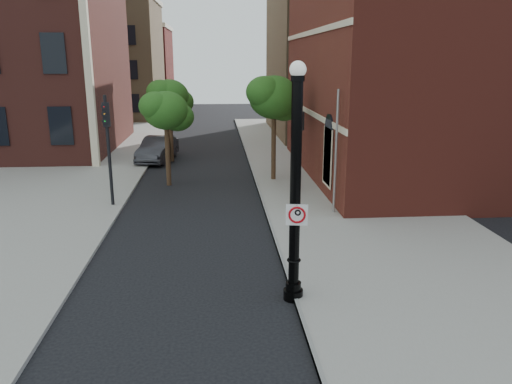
{
  "coord_description": "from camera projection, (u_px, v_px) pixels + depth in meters",
  "views": [
    {
      "loc": [
        0.06,
        -12.35,
        6.19
      ],
      "look_at": [
        1.21,
        2.0,
        2.35
      ],
      "focal_mm": 35.0,
      "sensor_mm": 36.0,
      "label": 1
    }
  ],
  "objects": [
    {
      "name": "street_tree_b",
      "position": [
        170.0,
        97.0,
        30.25
      ],
      "size": [
        2.79,
        2.52,
        5.03
      ],
      "color": "#352215",
      "rests_on": "ground"
    },
    {
      "name": "ground",
      "position": [
        217.0,
        296.0,
        13.49
      ],
      "size": [
        120.0,
        120.0,
        0.0
      ],
      "primitive_type": "plane",
      "color": "black",
      "rests_on": "ground"
    },
    {
      "name": "no_parking_sign",
      "position": [
        297.0,
        215.0,
        12.52
      ],
      "size": [
        0.55,
        0.13,
        0.55
      ],
      "rotation": [
        0.0,
        0.0,
        -0.16
      ],
      "color": "white",
      "rests_on": "ground"
    },
    {
      "name": "curb_edge",
      "position": [
        260.0,
        195.0,
        23.26
      ],
      "size": [
        0.1,
        60.0,
        0.14
      ],
      "primitive_type": "cube",
      "color": "gray",
      "rests_on": "ground"
    },
    {
      "name": "traffic_signal_left",
      "position": [
        107.0,
        133.0,
        20.72
      ],
      "size": [
        0.35,
        0.41,
        4.78
      ],
      "rotation": [
        0.0,
        0.0,
        0.22
      ],
      "color": "black",
      "rests_on": "ground"
    },
    {
      "name": "bg_building_red",
      "position": [
        125.0,
        68.0,
        67.13
      ],
      "size": [
        12.0,
        12.0,
        10.0
      ],
      "primitive_type": "cube",
      "color": "maroon",
      "rests_on": "ground"
    },
    {
      "name": "sidewalk_right",
      "position": [
        343.0,
        193.0,
        23.57
      ],
      "size": [
        8.0,
        60.0,
        0.12
      ],
      "primitive_type": "cube",
      "color": "gray",
      "rests_on": "ground"
    },
    {
      "name": "utility_pole",
      "position": [
        336.0,
        154.0,
        19.86
      ],
      "size": [
        0.1,
        0.1,
        5.08
      ],
      "primitive_type": "cylinder",
      "color": "#999999",
      "rests_on": "ground"
    },
    {
      "name": "sidewalk_left",
      "position": [
        67.0,
        164.0,
        30.11
      ],
      "size": [
        10.0,
        50.0,
        0.12
      ],
      "primitive_type": "cube",
      "color": "gray",
      "rests_on": "ground"
    },
    {
      "name": "bg_building_tan_a",
      "position": [
        102.0,
        61.0,
        53.39
      ],
      "size": [
        12.0,
        12.0,
        12.0
      ],
      "primitive_type": "cube",
      "color": "olive",
      "rests_on": "ground"
    },
    {
      "name": "lamppost",
      "position": [
        295.0,
        196.0,
        12.56
      ],
      "size": [
        0.52,
        0.52,
        6.16
      ],
      "color": "black",
      "rests_on": "ground"
    },
    {
      "name": "street_tree_c",
      "position": [
        275.0,
        99.0,
        25.11
      ],
      "size": [
        3.0,
        2.72,
        5.41
      ],
      "color": "#352215",
      "rests_on": "ground"
    },
    {
      "name": "street_tree_a",
      "position": [
        166.0,
        112.0,
        24.4
      ],
      "size": [
        2.61,
        2.36,
        4.71
      ],
      "color": "#352215",
      "rests_on": "ground"
    },
    {
      "name": "bg_building_tan_b",
      "position": [
        405.0,
        49.0,
        41.81
      ],
      "size": [
        22.0,
        14.0,
        14.0
      ],
      "primitive_type": "cube",
      "color": "olive",
      "rests_on": "ground"
    },
    {
      "name": "parked_car",
      "position": [
        157.0,
        149.0,
        31.08
      ],
      "size": [
        2.36,
        4.83,
        1.52
      ],
      "primitive_type": "imported",
      "rotation": [
        0.0,
        0.0,
        -0.17
      ],
      "color": "#2F2F34",
      "rests_on": "ground"
    },
    {
      "name": "traffic_signal_right",
      "position": [
        300.0,
        135.0,
        23.22
      ],
      "size": [
        0.3,
        0.36,
        4.12
      ],
      "rotation": [
        0.0,
        0.0,
        0.21
      ],
      "color": "black",
      "rests_on": "ground"
    }
  ]
}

